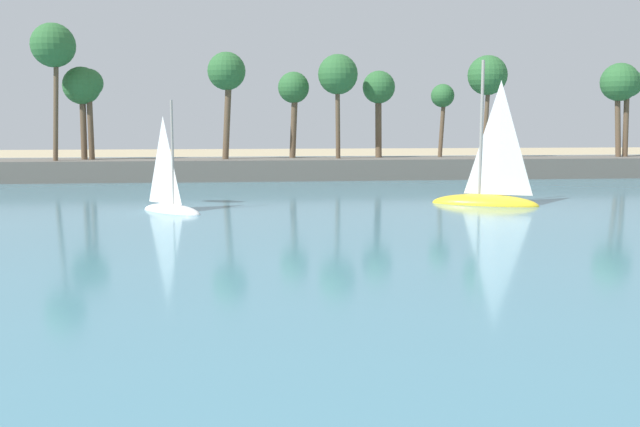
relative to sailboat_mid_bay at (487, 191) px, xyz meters
The scene contains 4 objects.
sea 19.60m from the sailboat_mid_bay, 134.89° to the left, with size 220.00×93.43×0.06m, color teal.
palm_headland 24.77m from the sailboat_mid_bay, 123.38° to the left, with size 89.20×6.31×12.73m.
sailboat_mid_bay is the anchor object (origin of this frame).
sailboat_toward_headland 18.37m from the sailboat_mid_bay, behind, with size 4.06×4.14×6.47m.
Camera 1 is at (-0.50, -1.18, 4.92)m, focal length 39.67 mm.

